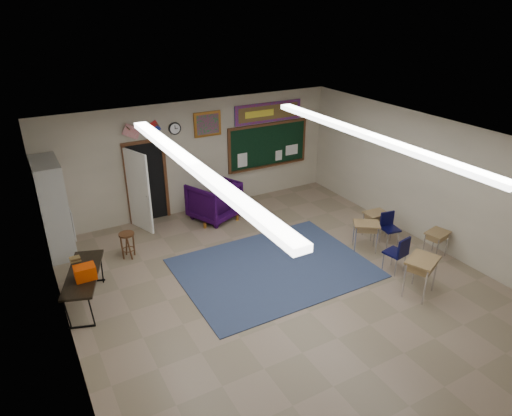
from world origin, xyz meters
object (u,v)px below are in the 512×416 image
student_desk_front_right (375,223)px  wooden_stool (128,245)px  student_desk_front_left (365,235)px  folding_table (86,287)px  wingback_armchair (214,200)px

student_desk_front_right → wooden_stool: bearing=164.2°
student_desk_front_left → student_desk_front_right: student_desk_front_left is taller
folding_table → wooden_stool: size_ratio=2.89×
folding_table → wooden_stool: (1.15, 1.33, -0.06)m
student_desk_front_left → folding_table: (-6.03, 1.01, -0.01)m
wingback_armchair → folding_table: wingback_armchair is taller
wingback_armchair → student_desk_front_right: wingback_armchair is taller
student_desk_front_right → wingback_armchair: bearing=139.8°
wingback_armchair → wooden_stool: size_ratio=1.85×
student_desk_front_right → folding_table: size_ratio=0.37×
student_desk_front_right → wooden_stool: 5.87m
wingback_armchair → student_desk_front_left: size_ratio=1.56×
folding_table → wooden_stool: 1.75m
student_desk_front_left → wooden_stool: (-4.88, 2.34, -0.07)m
student_desk_front_left → folding_table: 6.11m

